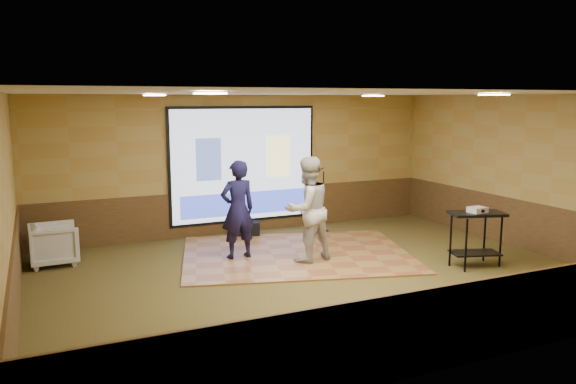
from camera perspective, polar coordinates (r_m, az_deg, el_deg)
name	(u,v)px	position (r m, az deg, el deg)	size (l,w,h in m)	color
ground	(316,276)	(9.45, 2.85, -8.50)	(9.00, 9.00, 0.00)	#303A1A
room_shell	(317,150)	(9.02, 2.96, 4.26)	(9.04, 7.04, 3.02)	#A68B45
wainscot_back	(244,211)	(12.42, -4.50, -1.89)	(9.00, 0.04, 0.95)	#432916
wainscot_front	(462,324)	(6.57, 17.25, -12.69)	(9.00, 0.04, 0.95)	#432916
wainscot_left	(15,285)	(8.35, -25.96, -8.47)	(0.04, 7.00, 0.95)	#432916
wainscot_right	(518,224)	(11.99, 22.30, -2.99)	(0.04, 7.00, 0.95)	#432916
projector_screen	(244,166)	(12.23, -4.49, 2.67)	(3.32, 0.06, 2.52)	black
downlight_nw	(154,95)	(9.97, -13.42, 9.54)	(0.32, 0.32, 0.02)	#F7E2B9
downlight_ne	(373,96)	(11.65, 8.63, 9.63)	(0.32, 0.32, 0.02)	#F7E2B9
downlight_sw	(210,93)	(6.77, -7.93, 9.90)	(0.32, 0.32, 0.02)	#F7E2B9
downlight_se	(494,95)	(9.06, 20.19, 9.27)	(0.32, 0.32, 0.02)	#F7E2B9
dance_floor	(297,254)	(10.66, 0.87, -6.31)	(4.20, 3.20, 0.03)	#9F703A
player_left	(238,209)	(10.21, -5.13, -1.78)	(0.65, 0.43, 1.80)	#141239
player_right	(307,209)	(9.98, 1.99, -1.77)	(0.91, 0.71, 1.88)	beige
av_table	(476,229)	(10.31, 18.58, -3.54)	(0.92, 0.48, 0.97)	black
projector	(477,210)	(10.22, 18.69, -1.72)	(0.29, 0.24, 0.10)	silver
mic_stand	(321,210)	(12.42, 3.37, -1.80)	(0.57, 0.23, 1.45)	black
banquet_chair	(54,244)	(10.79, -22.68, -4.92)	(0.79, 0.81, 0.74)	gray
duffel_bag	(248,229)	(12.08, -4.10, -3.77)	(0.49, 0.33, 0.31)	black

